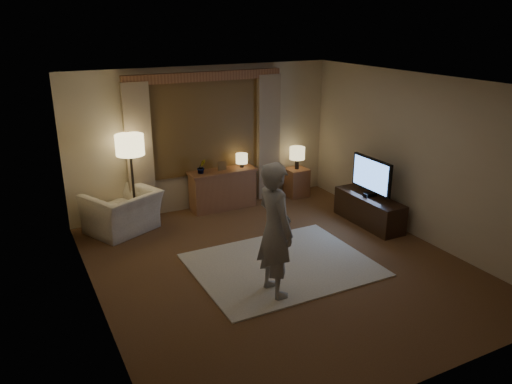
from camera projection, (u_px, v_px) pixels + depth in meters
room at (263, 168)px, 7.18m from camera, size 5.04×5.54×2.64m
rug at (282, 265)px, 7.20m from camera, size 2.50×2.00×0.02m
sideboard at (223, 190)px, 9.27m from camera, size 1.20×0.40×0.70m
picture_frame at (222, 167)px, 9.12m from camera, size 0.16×0.02×0.20m
plant at (202, 167)px, 8.93m from camera, size 0.17×0.13×0.30m
table_lamp_sideboard at (242, 159)px, 9.26m from camera, size 0.22×0.22×0.30m
floor_lamp at (130, 150)px, 8.14m from camera, size 0.46×0.46×1.60m
armchair at (123, 212)px, 8.24m from camera, size 1.36×1.30×0.69m
side_table at (296, 182)px, 9.93m from camera, size 0.40×0.40×0.56m
table_lamp_side at (297, 154)px, 9.74m from camera, size 0.30×0.30×0.44m
tv_stand at (369, 210)px, 8.59m from camera, size 0.45×1.40×0.50m
tv at (372, 176)px, 8.38m from camera, size 0.23×0.93×0.67m
person at (275, 230)px, 6.19m from camera, size 0.44×0.65×1.75m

